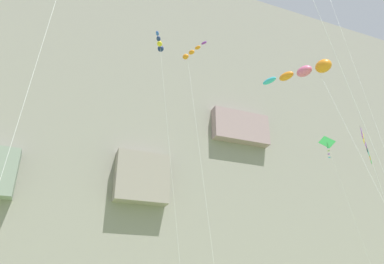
% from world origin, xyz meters
% --- Properties ---
extents(cliff_face, '(180.00, 23.97, 71.23)m').
position_xyz_m(cliff_face, '(-0.00, 68.49, 35.58)').
color(cliff_face, gray).
rests_on(cliff_face, ground).
extents(kite_windsock_upper_left, '(2.60, 7.64, 15.37)m').
position_xyz_m(kite_windsock_upper_left, '(-1.02, 13.79, 14.89)').
color(kite_windsock_upper_left, orange).
rests_on(kite_windsock_upper_left, ground).
extents(kite_windsock_low_right, '(3.24, 2.57, 23.98)m').
position_xyz_m(kite_windsock_low_right, '(-6.60, 25.25, 23.55)').
color(kite_windsock_low_right, navy).
rests_on(kite_windsock_low_right, ground).
extents(kite_windsock_mid_left, '(1.63, 5.82, 25.04)m').
position_xyz_m(kite_windsock_mid_left, '(-3.12, 26.51, 24.53)').
color(kite_windsock_mid_left, orange).
rests_on(kite_windsock_mid_left, ground).
extents(kite_banner_upper_mid, '(3.62, 3.46, 10.57)m').
position_xyz_m(kite_banner_upper_mid, '(1.55, 13.03, 9.94)').
color(kite_banner_upper_mid, black).
rests_on(kite_banner_upper_mid, ground).
extents(kite_diamond_far_left, '(3.28, 3.29, 23.43)m').
position_xyz_m(kite_diamond_far_left, '(19.62, 34.85, 21.79)').
color(kite_diamond_far_left, green).
rests_on(kite_diamond_far_left, ground).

